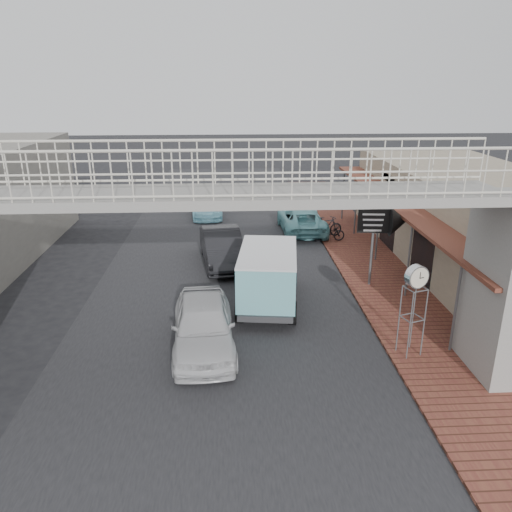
{
  "coord_description": "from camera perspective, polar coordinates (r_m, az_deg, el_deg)",
  "views": [
    {
      "loc": [
        0.35,
        -15.85,
        7.79
      ],
      "look_at": [
        1.27,
        0.96,
        1.8
      ],
      "focal_mm": 35.0,
      "sensor_mm": 36.0,
      "label": 1
    }
  ],
  "objects": [
    {
      "name": "motorcycle_far",
      "position": [
        25.81,
        8.05,
        3.31
      ],
      "size": [
        1.86,
        1.07,
        1.08
      ],
      "primitive_type": "imported",
      "rotation": [
        0.0,
        0.0,
        1.91
      ],
      "color": "black",
      "rests_on": "sidewalk"
    },
    {
      "name": "footbridge",
      "position": [
        12.72,
        -4.51,
        -1.75
      ],
      "size": [
        16.4,
        2.4,
        6.34
      ],
      "color": "gray",
      "rests_on": "ground"
    },
    {
      "name": "angkot_far",
      "position": [
        30.23,
        -5.62,
        5.76
      ],
      "size": [
        1.96,
        4.32,
        1.23
      ],
      "primitive_type": "imported",
      "rotation": [
        0.0,
        0.0,
        0.06
      ],
      "color": "#73B3C7",
      "rests_on": "ground"
    },
    {
      "name": "sidewalk",
      "position": [
        21.28,
        13.89,
        -2.34
      ],
      "size": [
        3.0,
        40.0,
        0.1
      ],
      "primitive_type": "cube",
      "color": "brown",
      "rests_on": "ground"
    },
    {
      "name": "angkot_van",
      "position": [
        17.78,
        1.41,
        -1.58
      ],
      "size": [
        2.5,
        4.62,
        2.16
      ],
      "rotation": [
        0.0,
        0.0,
        -0.12
      ],
      "color": "black",
      "rests_on": "ground"
    },
    {
      "name": "street_clock",
      "position": [
        14.8,
        17.84,
        -2.73
      ],
      "size": [
        0.72,
        0.67,
        2.78
      ],
      "rotation": [
        0.0,
        0.0,
        0.32
      ],
      "color": "#59595B",
      "rests_on": "sidewalk"
    },
    {
      "name": "arrow_sign",
      "position": [
        19.64,
        15.61,
        3.74
      ],
      "size": [
        1.88,
        1.21,
        3.18
      ],
      "rotation": [
        0.0,
        0.0,
        -0.11
      ],
      "color": "#59595B",
      "rests_on": "sidewalk"
    },
    {
      "name": "shophouse_row",
      "position": [
        23.24,
        24.21,
        3.44
      ],
      "size": [
        7.2,
        18.0,
        4.0
      ],
      "color": "gray",
      "rests_on": "ground"
    },
    {
      "name": "motorcycle_near",
      "position": [
        25.21,
        8.32,
        2.63
      ],
      "size": [
        1.67,
        0.74,
        0.85
      ],
      "primitive_type": "imported",
      "rotation": [
        0.0,
        0.0,
        1.68
      ],
      "color": "black",
      "rests_on": "sidewalk"
    },
    {
      "name": "ground",
      "position": [
        17.66,
        -3.99,
        -6.64
      ],
      "size": [
        120.0,
        120.0,
        0.0
      ],
      "primitive_type": "plane",
      "color": "black",
      "rests_on": "ground"
    },
    {
      "name": "white_hatchback",
      "position": [
        15.28,
        -6.04,
        -7.83
      ],
      "size": [
        2.12,
        4.69,
        1.56
      ],
      "primitive_type": "imported",
      "rotation": [
        0.0,
        0.0,
        0.06
      ],
      "color": "silver",
      "rests_on": "ground"
    },
    {
      "name": "road_strip",
      "position": [
        17.66,
        -3.99,
        -6.62
      ],
      "size": [
        10.0,
        60.0,
        0.01
      ],
      "primitive_type": "cube",
      "color": "black",
      "rests_on": "ground"
    },
    {
      "name": "angkot_curb",
      "position": [
        26.85,
        5.22,
        4.12
      ],
      "size": [
        2.31,
        4.84,
        1.33
      ],
      "primitive_type": "imported",
      "rotation": [
        0.0,
        0.0,
        3.16
      ],
      "color": "#6CB5BC",
      "rests_on": "ground"
    },
    {
      "name": "dark_sedan",
      "position": [
        22.09,
        -3.9,
        1.02
      ],
      "size": [
        2.25,
        4.87,
        1.55
      ],
      "primitive_type": "imported",
      "rotation": [
        0.0,
        0.0,
        0.13
      ],
      "color": "black",
      "rests_on": "ground"
    }
  ]
}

